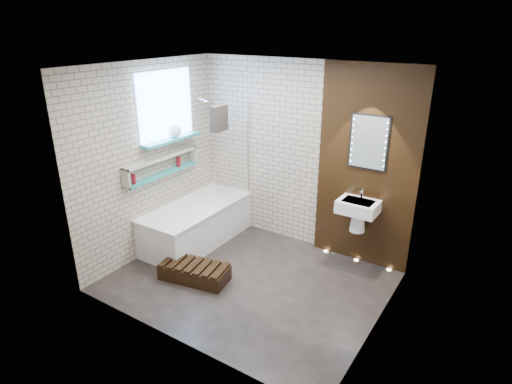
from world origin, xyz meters
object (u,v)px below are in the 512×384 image
Objects in this scene: bath_screen at (233,155)px; washbasin at (358,211)px; walnut_step at (195,272)px; bathtub at (197,223)px; led_mirror at (369,142)px.

washbasin is at bearing 5.78° from bath_screen.
bath_screen is 1.64× the size of walnut_step.
bathtub reaches higher than walnut_step.
washbasin is (2.17, 0.62, 0.50)m from bathtub.
bath_screen is at bearing -174.22° from washbasin.
bath_screen reaches higher than walnut_step.
led_mirror is at bearing 90.00° from washbasin.
led_mirror reaches higher than bathtub.
bath_screen is 2.41× the size of washbasin.
led_mirror is at bearing 10.66° from bath_screen.
walnut_step is at bearing -134.43° from led_mirror.
led_mirror is at bearing 45.57° from walnut_step.
walnut_step is (0.27, -1.24, -1.18)m from bath_screen.
bathtub is 2.32m from washbasin.
bathtub is 1.03m from walnut_step.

